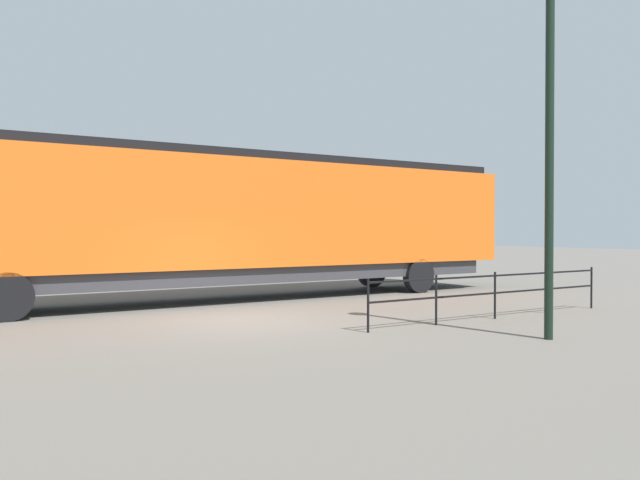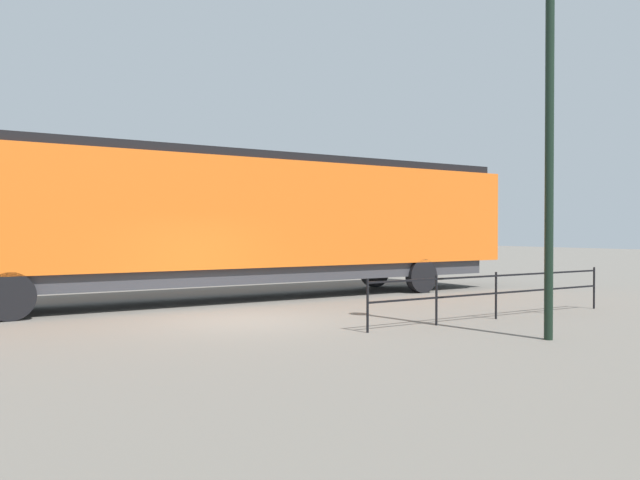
% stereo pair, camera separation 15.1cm
% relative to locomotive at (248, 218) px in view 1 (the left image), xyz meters
% --- Properties ---
extents(ground_plane, '(120.00, 120.00, 0.00)m').
position_rel_locomotive_xyz_m(ground_plane, '(4.02, -2.10, -2.39)').
color(ground_plane, '#666059').
extents(locomotive, '(2.82, 18.88, 4.26)m').
position_rel_locomotive_xyz_m(locomotive, '(0.00, 0.00, 0.00)').
color(locomotive, orange).
rests_on(locomotive, ground_plane).
extents(lamp_post, '(0.47, 0.47, 7.17)m').
position_rel_locomotive_xyz_m(lamp_post, '(9.25, 1.64, 2.32)').
color(lamp_post, black).
rests_on(lamp_post, ground_plane).
extents(platform_fence, '(0.05, 7.32, 1.07)m').
position_rel_locomotive_xyz_m(platform_fence, '(6.82, 2.92, -1.69)').
color(platform_fence, black).
rests_on(platform_fence, ground_plane).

